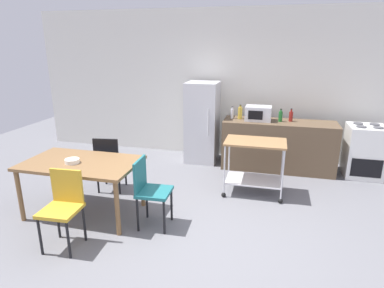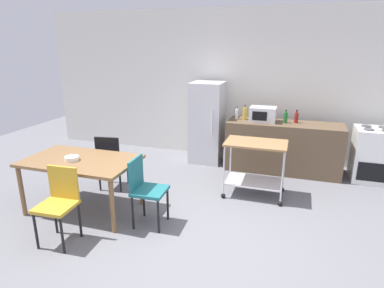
{
  "view_description": "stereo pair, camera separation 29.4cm",
  "coord_description": "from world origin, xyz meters",
  "px_view_note": "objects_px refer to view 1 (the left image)",
  "views": [
    {
      "loc": [
        0.77,
        -3.34,
        2.25
      ],
      "look_at": [
        -0.38,
        1.2,
        0.8
      ],
      "focal_mm": 30.59,
      "sensor_mm": 36.0,
      "label": 1
    },
    {
      "loc": [
        1.06,
        -3.26,
        2.25
      ],
      "look_at": [
        -0.38,
        1.2,
        0.8
      ],
      "focal_mm": 30.59,
      "sensor_mm": 36.0,
      "label": 2
    }
  ],
  "objects_px": {
    "fruit_bowl": "(72,161)",
    "chair_teal": "(149,188)",
    "refrigerator": "(202,122)",
    "bottle_vinegar": "(232,113)",
    "dining_table": "(82,167)",
    "chair_black": "(109,160)",
    "microwave": "(258,113)",
    "chair_mustard": "(63,204)",
    "stove_oven": "(364,151)",
    "bottle_soy_sauce": "(240,113)",
    "kitchen_cart": "(255,158)",
    "bottle_soda": "(291,116)",
    "bottle_sparkling_water": "(280,116)"
  },
  "relations": [
    {
      "from": "bottle_vinegar",
      "to": "bottle_soy_sauce",
      "type": "distance_m",
      "value": 0.15
    },
    {
      "from": "bottle_soy_sauce",
      "to": "fruit_bowl",
      "type": "xyz_separation_m",
      "value": [
        -1.9,
        -2.49,
        -0.24
      ]
    },
    {
      "from": "dining_table",
      "to": "refrigerator",
      "type": "relative_size",
      "value": 0.97
    },
    {
      "from": "chair_black",
      "to": "microwave",
      "type": "distance_m",
      "value": 2.75
    },
    {
      "from": "bottle_soy_sauce",
      "to": "microwave",
      "type": "distance_m",
      "value": 0.34
    },
    {
      "from": "kitchen_cart",
      "to": "bottle_soy_sauce",
      "type": "xyz_separation_m",
      "value": [
        -0.37,
        1.22,
        0.44
      ]
    },
    {
      "from": "kitchen_cart",
      "to": "chair_mustard",
      "type": "bearing_deg",
      "value": -136.23
    },
    {
      "from": "bottle_soy_sauce",
      "to": "refrigerator",
      "type": "bearing_deg",
      "value": 175.79
    },
    {
      "from": "chair_black",
      "to": "bottle_soda",
      "type": "height_order",
      "value": "bottle_soda"
    },
    {
      "from": "bottle_sparkling_water",
      "to": "bottle_soda",
      "type": "height_order",
      "value": "bottle_soda"
    },
    {
      "from": "bottle_sparkling_water",
      "to": "bottle_soda",
      "type": "bearing_deg",
      "value": 20.49
    },
    {
      "from": "chair_mustard",
      "to": "microwave",
      "type": "distance_m",
      "value": 3.69
    },
    {
      "from": "stove_oven",
      "to": "microwave",
      "type": "xyz_separation_m",
      "value": [
        -1.84,
        -0.02,
        0.58
      ]
    },
    {
      "from": "microwave",
      "to": "dining_table",
      "type": "bearing_deg",
      "value": -132.32
    },
    {
      "from": "bottle_sparkling_water",
      "to": "chair_black",
      "type": "bearing_deg",
      "value": -147.26
    },
    {
      "from": "bottle_soda",
      "to": "fruit_bowl",
      "type": "distance_m",
      "value": 3.77
    },
    {
      "from": "chair_mustard",
      "to": "kitchen_cart",
      "type": "height_order",
      "value": "chair_mustard"
    },
    {
      "from": "kitchen_cart",
      "to": "bottle_sparkling_water",
      "type": "distance_m",
      "value": 1.3
    },
    {
      "from": "bottle_sparkling_water",
      "to": "bottle_soy_sauce",
      "type": "bearing_deg",
      "value": 176.22
    },
    {
      "from": "chair_black",
      "to": "kitchen_cart",
      "type": "bearing_deg",
      "value": -176.85
    },
    {
      "from": "chair_teal",
      "to": "bottle_soy_sauce",
      "type": "height_order",
      "value": "bottle_soy_sauce"
    },
    {
      "from": "chair_mustard",
      "to": "bottle_soy_sauce",
      "type": "xyz_separation_m",
      "value": [
        1.62,
        3.13,
        0.5
      ]
    },
    {
      "from": "dining_table",
      "to": "chair_black",
      "type": "distance_m",
      "value": 0.75
    },
    {
      "from": "chair_black",
      "to": "kitchen_cart",
      "type": "relative_size",
      "value": 0.98
    },
    {
      "from": "chair_teal",
      "to": "bottle_vinegar",
      "type": "height_order",
      "value": "bottle_vinegar"
    },
    {
      "from": "fruit_bowl",
      "to": "chair_teal",
      "type": "bearing_deg",
      "value": -0.31
    },
    {
      "from": "dining_table",
      "to": "bottle_vinegar",
      "type": "xyz_separation_m",
      "value": [
        1.68,
        2.41,
        0.33
      ]
    },
    {
      "from": "bottle_soy_sauce",
      "to": "bottle_soda",
      "type": "relative_size",
      "value": 1.14
    },
    {
      "from": "bottle_soda",
      "to": "chair_teal",
      "type": "bearing_deg",
      "value": -124.73
    },
    {
      "from": "bottle_soy_sauce",
      "to": "fruit_bowl",
      "type": "distance_m",
      "value": 3.14
    },
    {
      "from": "chair_teal",
      "to": "stove_oven",
      "type": "relative_size",
      "value": 0.97
    },
    {
      "from": "bottle_vinegar",
      "to": "fruit_bowl",
      "type": "height_order",
      "value": "bottle_vinegar"
    },
    {
      "from": "refrigerator",
      "to": "microwave",
      "type": "distance_m",
      "value": 1.09
    },
    {
      "from": "dining_table",
      "to": "bottle_sparkling_water",
      "type": "xyz_separation_m",
      "value": [
        2.55,
        2.37,
        0.33
      ]
    },
    {
      "from": "microwave",
      "to": "bottle_vinegar",
      "type": "bearing_deg",
      "value": 174.86
    },
    {
      "from": "chair_teal",
      "to": "chair_black",
      "type": "bearing_deg",
      "value": 47.88
    },
    {
      "from": "dining_table",
      "to": "stove_oven",
      "type": "relative_size",
      "value": 1.63
    },
    {
      "from": "chair_mustard",
      "to": "chair_black",
      "type": "xyz_separation_m",
      "value": [
        -0.19,
        1.45,
        0.0
      ]
    },
    {
      "from": "chair_teal",
      "to": "dining_table",
      "type": "bearing_deg",
      "value": 82.92
    },
    {
      "from": "chair_mustard",
      "to": "stove_oven",
      "type": "bearing_deg",
      "value": 36.07
    },
    {
      "from": "chair_black",
      "to": "kitchen_cart",
      "type": "height_order",
      "value": "chair_black"
    },
    {
      "from": "refrigerator",
      "to": "bottle_vinegar",
      "type": "bearing_deg",
      "value": -5.92
    },
    {
      "from": "bottle_vinegar",
      "to": "chair_mustard",
      "type": "bearing_deg",
      "value": -115.28
    },
    {
      "from": "refrigerator",
      "to": "fruit_bowl",
      "type": "bearing_deg",
      "value": -114.77
    },
    {
      "from": "dining_table",
      "to": "bottle_soy_sauce",
      "type": "distance_m",
      "value": 3.04
    },
    {
      "from": "dining_table",
      "to": "chair_black",
      "type": "relative_size",
      "value": 1.69
    },
    {
      "from": "bottle_vinegar",
      "to": "refrigerator",
      "type": "bearing_deg",
      "value": 174.08
    },
    {
      "from": "refrigerator",
      "to": "bottle_soda",
      "type": "distance_m",
      "value": 1.65
    },
    {
      "from": "chair_teal",
      "to": "microwave",
      "type": "height_order",
      "value": "microwave"
    },
    {
      "from": "refrigerator",
      "to": "bottle_soy_sauce",
      "type": "height_order",
      "value": "refrigerator"
    }
  ]
}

